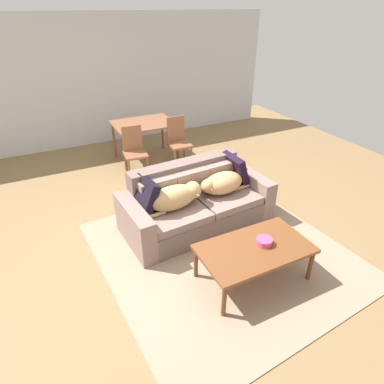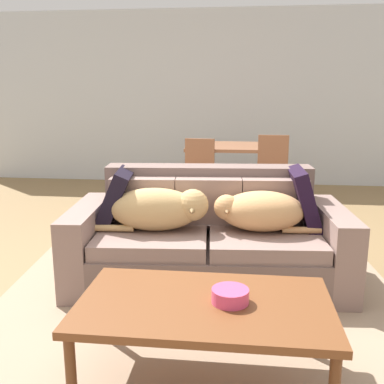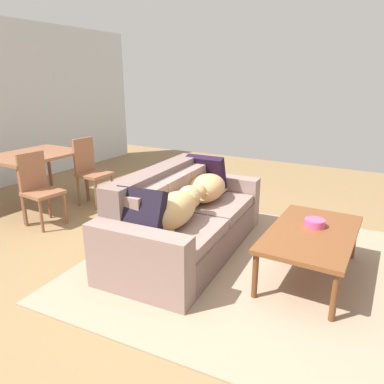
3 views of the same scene
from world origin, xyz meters
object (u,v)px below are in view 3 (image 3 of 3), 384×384
(dog_on_left_cushion, at_px, (177,208))
(dog_on_right_cushion, at_px, (206,188))
(throw_pillow_by_right_arm, at_px, (206,174))
(coffee_table, at_px, (312,236))
(throw_pillow_by_left_arm, at_px, (138,215))
(dining_chair_near_right, at_px, (90,169))
(dining_table, at_px, (35,159))
(dining_chair_near_left, at_px, (39,186))
(couch, at_px, (183,221))
(bowl_on_coffee_table, at_px, (315,223))

(dog_on_left_cushion, relative_size, dog_on_right_cushion, 1.08)
(dog_on_right_cushion, relative_size, throw_pillow_by_right_arm, 1.68)
(dog_on_left_cushion, height_order, coffee_table, dog_on_left_cushion)
(throw_pillow_by_left_arm, xyz_separation_m, dining_chair_near_right, (1.35, 1.93, -0.12))
(dog_on_right_cushion, xyz_separation_m, throw_pillow_by_right_arm, (0.35, 0.17, 0.06))
(dining_table, height_order, dining_chair_near_left, dining_chair_near_left)
(couch, distance_m, throw_pillow_by_right_arm, 0.81)
(dog_on_right_cushion, height_order, dining_chair_near_right, dining_chair_near_right)
(dining_chair_near_left, bearing_deg, coffee_table, -78.96)
(throw_pillow_by_right_arm, distance_m, dining_chair_near_right, 1.83)
(dining_chair_near_right, bearing_deg, dining_chair_near_left, -178.43)
(dog_on_left_cushion, bearing_deg, dining_chair_near_left, 83.68)
(dog_on_left_cushion, relative_size, throw_pillow_by_right_arm, 1.82)
(couch, bearing_deg, throw_pillow_by_left_arm, 175.74)
(dog_on_left_cushion, xyz_separation_m, coffee_table, (0.43, -1.16, -0.19))
(bowl_on_coffee_table, bearing_deg, dining_chair_near_left, 98.59)
(coffee_table, xyz_separation_m, dining_table, (0.04, 3.78, 0.29))
(couch, distance_m, coffee_table, 1.31)
(couch, bearing_deg, dog_on_left_cushion, -161.87)
(throw_pillow_by_right_arm, height_order, bowl_on_coffee_table, throw_pillow_by_right_arm)
(coffee_table, relative_size, bowl_on_coffee_table, 6.81)
(throw_pillow_by_left_arm, relative_size, coffee_table, 0.36)
(dog_on_right_cushion, xyz_separation_m, bowl_on_coffee_table, (-0.18, -1.24, -0.10))
(dog_on_left_cushion, distance_m, coffee_table, 1.26)
(dining_chair_near_left, height_order, dining_chair_near_right, dining_chair_near_right)
(dining_table, distance_m, dining_chair_near_right, 0.75)
(throw_pillow_by_left_arm, relative_size, dining_chair_near_right, 0.48)
(dog_on_right_cushion, relative_size, dining_chair_near_left, 0.87)
(dining_chair_near_left, bearing_deg, bowl_on_coffee_table, -76.75)
(bowl_on_coffee_table, bearing_deg, dog_on_right_cushion, 81.84)
(couch, relative_size, coffee_table, 1.72)
(couch, xyz_separation_m, coffee_table, (0.09, -1.31, 0.09))
(dining_chair_near_right, bearing_deg, coffee_table, -98.52)
(throw_pillow_by_right_arm, xyz_separation_m, dining_chair_near_right, (-0.12, 1.82, -0.13))
(couch, distance_m, throw_pillow_by_left_arm, 0.81)
(throw_pillow_by_right_arm, relative_size, dining_chair_near_left, 0.52)
(dog_on_left_cushion, bearing_deg, dining_table, 75.52)
(couch, height_order, dining_table, couch)
(throw_pillow_by_right_arm, height_order, dining_table, throw_pillow_by_right_arm)
(dog_on_right_cushion, bearing_deg, throw_pillow_by_left_arm, 172.51)
(dining_table, xyz_separation_m, dining_chair_near_left, (-0.40, -0.56, -0.21))
(dining_chair_near_left, bearing_deg, throw_pillow_by_left_arm, -99.06)
(couch, xyz_separation_m, dog_on_right_cushion, (0.39, -0.06, 0.27))
(couch, bearing_deg, dining_table, 82.88)
(coffee_table, bearing_deg, dining_chair_near_right, 80.79)
(bowl_on_coffee_table, bearing_deg, coffee_table, -177.17)
(dining_chair_near_left, relative_size, dining_chair_near_right, 0.95)
(couch, distance_m, dining_chair_near_left, 1.94)
(coffee_table, bearing_deg, dining_table, 89.44)
(dog_on_right_cushion, relative_size, dining_chair_near_right, 0.83)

